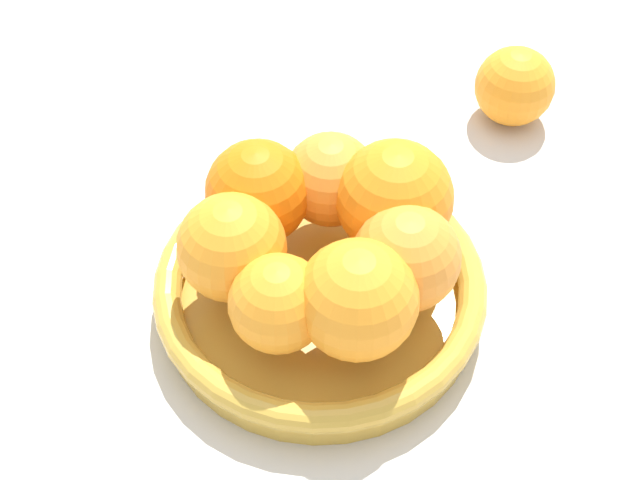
# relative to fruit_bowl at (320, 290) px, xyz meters

# --- Properties ---
(ground_plane) EXTENTS (4.00, 4.00, 0.00)m
(ground_plane) POSITION_rel_fruit_bowl_xyz_m (0.00, 0.00, -0.02)
(ground_plane) COLOR beige
(fruit_bowl) EXTENTS (0.24, 0.24, 0.04)m
(fruit_bowl) POSITION_rel_fruit_bowl_xyz_m (0.00, 0.00, 0.00)
(fruit_bowl) COLOR gold
(fruit_bowl) RESTS_ON ground_plane
(orange_pile) EXTENTS (0.19, 0.19, 0.08)m
(orange_pile) POSITION_rel_fruit_bowl_xyz_m (0.01, 0.00, 0.06)
(orange_pile) COLOR orange
(orange_pile) RESTS_ON fruit_bowl
(stray_orange) EXTENTS (0.07, 0.07, 0.07)m
(stray_orange) POSITION_rel_fruit_bowl_xyz_m (0.16, 0.22, 0.02)
(stray_orange) COLOR orange
(stray_orange) RESTS_ON ground_plane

